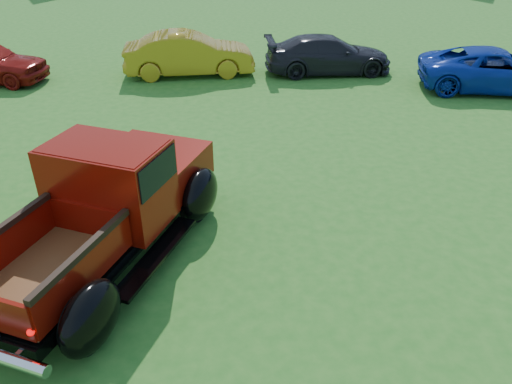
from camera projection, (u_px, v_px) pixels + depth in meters
The scene contains 5 objects.
ground at pixel (224, 251), 8.58m from camera, with size 120.00×120.00×0.00m, color #27641C.
pickup_truck at pixel (112, 201), 8.24m from camera, with size 3.87×5.56×1.94m.
show_car_yellow at pixel (189, 54), 16.98m from camera, with size 1.52×4.36×1.44m, color #AC8517.
show_car_grey at pixel (328, 54), 17.26m from camera, with size 1.77×4.36×1.26m, color black.
show_car_blue at pixel (496, 70), 15.63m from camera, with size 2.14×4.65×1.29m, color #0E2C9D.
Camera 1 is at (0.40, -6.92, 5.19)m, focal length 35.00 mm.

